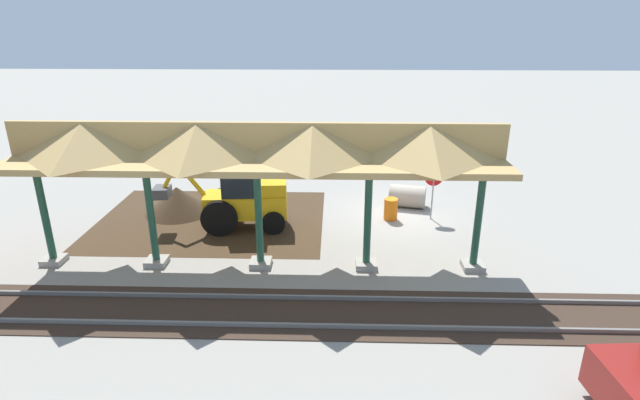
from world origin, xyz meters
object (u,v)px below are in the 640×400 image
backhoe (242,197)px  traffic_barrel (391,209)px  concrete_pipe (407,196)px  stop_sign (434,183)px

backhoe → traffic_barrel: bearing=-170.3°
backhoe → concrete_pipe: (-6.83, -2.51, -0.78)m
stop_sign → backhoe: size_ratio=0.43×
concrete_pipe → traffic_barrel: size_ratio=1.92×
concrete_pipe → traffic_barrel: (0.88, 1.48, -0.04)m
stop_sign → traffic_barrel: stop_sign is taller
concrete_pipe → backhoe: bearing=20.1°
backhoe → traffic_barrel: 6.09m
stop_sign → backhoe: (7.64, 1.15, -0.31)m
stop_sign → concrete_pipe: (0.82, -1.35, -1.09)m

